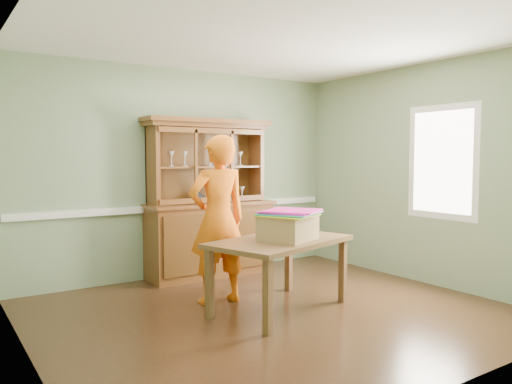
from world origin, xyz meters
TOP-DOWN VIEW (x-y plane):
  - floor at (0.00, 0.00)m, footprint 4.50×4.50m
  - ceiling at (0.00, 0.00)m, footprint 4.50×4.50m
  - wall_back at (0.00, 2.00)m, footprint 4.50×0.00m
  - wall_left at (-2.25, 0.00)m, footprint 0.00×4.00m
  - wall_right at (2.25, 0.00)m, footprint 0.00×4.00m
  - wall_front at (0.00, -2.00)m, footprint 4.50×0.00m
  - chair_rail at (0.00, 1.98)m, footprint 4.41×0.05m
  - framed_map at (-2.23, 0.30)m, footprint 0.03×0.60m
  - window_panel at (2.23, -0.30)m, footprint 0.03×0.96m
  - china_hutch at (0.23, 1.77)m, footprint 1.74×0.58m
  - dining_table at (0.10, 0.04)m, footprint 1.64×1.25m
  - cardboard_box at (0.14, -0.05)m, footprint 0.67×0.62m
  - kite_stack at (0.13, -0.07)m, footprint 0.68×0.68m
  - person at (-0.29, 0.62)m, footprint 0.68×0.47m

SIDE VIEW (x-z plane):
  - floor at x=0.00m, z-range 0.00..0.00m
  - dining_table at x=0.10m, z-range 0.28..1.00m
  - china_hutch at x=0.23m, z-range -0.30..1.75m
  - cardboard_box at x=0.14m, z-range 0.73..0.98m
  - person at x=-0.29m, z-range 0.00..1.79m
  - chair_rail at x=0.00m, z-range 0.86..0.94m
  - kite_stack at x=0.13m, z-range 0.98..1.03m
  - wall_back at x=0.00m, z-range -0.90..3.60m
  - wall_left at x=-2.25m, z-range -0.65..3.35m
  - wall_right at x=2.25m, z-range -0.65..3.35m
  - wall_front at x=0.00m, z-range -0.90..3.60m
  - window_panel at x=2.23m, z-range 0.82..2.18m
  - framed_map at x=-2.23m, z-range 1.32..1.78m
  - ceiling at x=0.00m, z-range 2.70..2.70m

